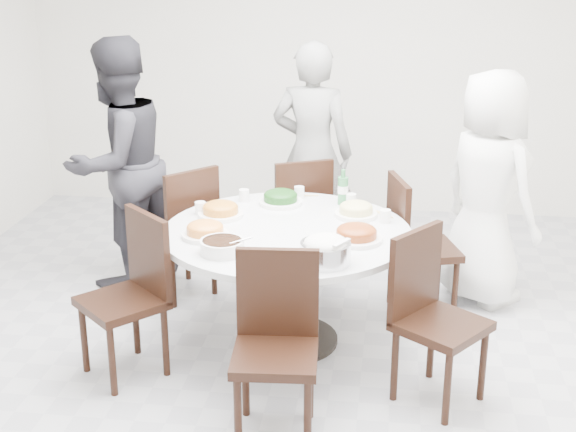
# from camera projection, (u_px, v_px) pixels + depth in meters

# --- Properties ---
(floor) EXTENTS (6.00, 6.00, 0.01)m
(floor) POSITION_uv_depth(u_px,v_px,m) (333.00, 370.00, 4.73)
(floor) COLOR #ADADB2
(floor) RESTS_ON ground
(wall_back) EXTENTS (6.00, 0.01, 2.80)m
(wall_back) POSITION_uv_depth(u_px,v_px,m) (363.00, 58.00, 7.07)
(wall_back) COLOR silver
(wall_back) RESTS_ON ground
(dining_table) EXTENTS (1.50, 1.50, 0.75)m
(dining_table) POSITION_uv_depth(u_px,v_px,m) (287.00, 287.00, 4.94)
(dining_table) COLOR silver
(dining_table) RESTS_ON floor
(chair_ne) EXTENTS (0.52, 0.52, 0.95)m
(chair_ne) POSITION_uv_depth(u_px,v_px,m) (424.00, 246.00, 5.31)
(chair_ne) COLOR black
(chair_ne) RESTS_ON floor
(chair_n) EXTENTS (0.56, 0.56, 0.95)m
(chair_n) POSITION_uv_depth(u_px,v_px,m) (296.00, 218.00, 5.85)
(chair_n) COLOR black
(chair_n) RESTS_ON floor
(chair_nw) EXTENTS (0.59, 0.59, 0.95)m
(chair_nw) POSITION_uv_depth(u_px,v_px,m) (179.00, 230.00, 5.60)
(chair_nw) COLOR black
(chair_nw) RESTS_ON floor
(chair_sw) EXTENTS (0.59, 0.59, 0.95)m
(chair_sw) POSITION_uv_depth(u_px,v_px,m) (121.00, 299.00, 4.54)
(chair_sw) COLOR black
(chair_sw) RESTS_ON floor
(chair_s) EXTENTS (0.45, 0.45, 0.95)m
(chair_s) POSITION_uv_depth(u_px,v_px,m) (275.00, 352.00, 3.96)
(chair_s) COLOR black
(chair_s) RESTS_ON floor
(chair_se) EXTENTS (0.59, 0.59, 0.95)m
(chair_se) POSITION_uv_depth(u_px,v_px,m) (442.00, 322.00, 4.28)
(chair_se) COLOR black
(chair_se) RESTS_ON floor
(diner_right) EXTENTS (0.90, 0.93, 1.61)m
(diner_right) POSITION_uv_depth(u_px,v_px,m) (488.00, 189.00, 5.40)
(diner_right) COLOR white
(diner_right) RESTS_ON floor
(diner_middle) EXTENTS (0.67, 0.48, 1.71)m
(diner_middle) POSITION_uv_depth(u_px,v_px,m) (312.00, 153.00, 6.12)
(diner_middle) COLOR black
(diner_middle) RESTS_ON floor
(diner_left) EXTENTS (1.01, 1.09, 1.78)m
(diner_left) POSITION_uv_depth(u_px,v_px,m) (118.00, 164.00, 5.69)
(diner_left) COLOR black
(diner_left) RESTS_ON floor
(dish_greens) EXTENTS (0.29, 0.29, 0.07)m
(dish_greens) POSITION_uv_depth(u_px,v_px,m) (281.00, 199.00, 5.27)
(dish_greens) COLOR white
(dish_greens) RESTS_ON dining_table
(dish_pale) EXTENTS (0.27, 0.27, 0.07)m
(dish_pale) POSITION_uv_depth(u_px,v_px,m) (356.00, 211.00, 5.04)
(dish_pale) COLOR white
(dish_pale) RESTS_ON dining_table
(dish_orange) EXTENTS (0.29, 0.29, 0.08)m
(dish_orange) POSITION_uv_depth(u_px,v_px,m) (221.00, 211.00, 5.04)
(dish_orange) COLOR white
(dish_orange) RESTS_ON dining_table
(dish_redbrown) EXTENTS (0.30, 0.30, 0.08)m
(dish_redbrown) POSITION_uv_depth(u_px,v_px,m) (356.00, 235.00, 4.63)
(dish_redbrown) COLOR white
(dish_redbrown) RESTS_ON dining_table
(dish_tofu) EXTENTS (0.28, 0.28, 0.07)m
(dish_tofu) POSITION_uv_depth(u_px,v_px,m) (205.00, 231.00, 4.69)
(dish_tofu) COLOR white
(dish_tofu) RESTS_ON dining_table
(rice_bowl) EXTENTS (0.27, 0.27, 0.12)m
(rice_bowl) POSITION_uv_depth(u_px,v_px,m) (325.00, 253.00, 4.31)
(rice_bowl) COLOR silver
(rice_bowl) RESTS_ON dining_table
(soup_bowl) EXTENTS (0.25, 0.25, 0.08)m
(soup_bowl) POSITION_uv_depth(u_px,v_px,m) (222.00, 247.00, 4.45)
(soup_bowl) COLOR white
(soup_bowl) RESTS_ON dining_table
(beverage_bottle) EXTENTS (0.07, 0.07, 0.24)m
(beverage_bottle) POSITION_uv_depth(u_px,v_px,m) (343.00, 187.00, 5.24)
(beverage_bottle) COLOR #2E733F
(beverage_bottle) RESTS_ON dining_table
(tea_cups) EXTENTS (0.07, 0.07, 0.08)m
(tea_cups) POSITION_uv_depth(u_px,v_px,m) (301.00, 191.00, 5.42)
(tea_cups) COLOR white
(tea_cups) RESTS_ON dining_table
(chopsticks) EXTENTS (0.24, 0.04, 0.01)m
(chopsticks) POSITION_uv_depth(u_px,v_px,m) (304.00, 196.00, 5.43)
(chopsticks) COLOR tan
(chopsticks) RESTS_ON dining_table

